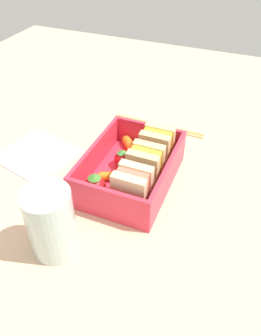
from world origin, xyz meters
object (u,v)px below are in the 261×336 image
(strawberry_left, at_px, (122,159))
(chopstick_pair, at_px, (158,125))
(folded_napkin, at_px, (37,154))
(sandwich_center, at_px, (132,187))
(sandwich_center_left, at_px, (145,165))
(drinking_glass, at_px, (51,223))
(strawberry_far_left, at_px, (95,186))
(carrot_stick_left, at_px, (113,176))
(carrot_stick_far_left, at_px, (131,148))
(sandwich_left, at_px, (157,146))

(strawberry_left, distance_m, chopstick_pair, 0.15)
(chopstick_pair, bearing_deg, folded_napkin, -44.86)
(sandwich_center, relative_size, folded_napkin, 0.49)
(sandwich_center_left, bearing_deg, drinking_glass, -22.96)
(chopstick_pair, bearing_deg, sandwich_center_left, 11.65)
(sandwich_center, bearing_deg, strawberry_far_left, -84.43)
(carrot_stick_left, bearing_deg, chopstick_pair, 176.51)
(carrot_stick_far_left, distance_m, carrot_stick_left, 0.08)
(sandwich_left, height_order, strawberry_far_left, sandwich_left)
(strawberry_left, relative_size, chopstick_pair, 0.17)
(sandwich_center_left, distance_m, folded_napkin, 0.20)
(sandwich_center_left, distance_m, sandwich_center, 0.05)
(strawberry_far_left, relative_size, chopstick_pair, 0.21)
(strawberry_left, height_order, chopstick_pair, strawberry_left)
(sandwich_center, relative_size, strawberry_left, 1.83)
(sandwich_center, relative_size, carrot_stick_far_left, 1.12)
(carrot_stick_far_left, bearing_deg, strawberry_left, 1.38)
(carrot_stick_far_left, relative_size, drinking_glass, 0.54)
(sandwich_center, xyz_separation_m, strawberry_left, (-0.07, -0.05, -0.01))
(sandwich_center, bearing_deg, chopstick_pair, -171.07)
(sandwich_center_left, distance_m, strawberry_far_left, 0.08)
(folded_napkin, bearing_deg, carrot_stick_left, 83.27)
(drinking_glass, bearing_deg, carrot_stick_left, 171.98)
(strawberry_left, bearing_deg, drinking_glass, -6.35)
(sandwich_center_left, distance_m, carrot_stick_left, 0.05)
(carrot_stick_left, bearing_deg, drinking_glass, -8.02)
(chopstick_pair, bearing_deg, sandwich_center, 8.93)
(sandwich_center_left, bearing_deg, carrot_stick_left, -68.63)
(carrot_stick_far_left, relative_size, strawberry_far_left, 1.37)
(carrot_stick_far_left, relative_size, folded_napkin, 0.44)
(strawberry_left, distance_m, folded_napkin, 0.16)
(sandwich_left, xyz_separation_m, carrot_stick_far_left, (-0.01, -0.05, -0.02))
(folded_napkin, bearing_deg, chopstick_pair, 135.14)
(sandwich_left, distance_m, strawberry_left, 0.06)
(sandwich_center, height_order, drinking_glass, drinking_glass)
(carrot_stick_left, xyz_separation_m, strawberry_far_left, (0.04, -0.01, 0.01))
(sandwich_center_left, distance_m, chopstick_pair, 0.17)
(strawberry_left, bearing_deg, carrot_stick_far_left, -178.62)
(folded_napkin, bearing_deg, sandwich_center, 75.34)
(carrot_stick_far_left, height_order, strawberry_left, strawberry_left)
(strawberry_far_left, bearing_deg, sandwich_left, 152.99)
(sandwich_left, bearing_deg, strawberry_far_left, -27.01)
(sandwich_center_left, distance_m, carrot_stick_far_left, 0.08)
(sandwich_center_left, bearing_deg, chopstick_pair, -168.35)
(sandwich_left, distance_m, carrot_stick_far_left, 0.05)
(carrot_stick_far_left, bearing_deg, carrot_stick_left, 0.82)
(carrot_stick_left, distance_m, strawberry_far_left, 0.04)
(carrot_stick_far_left, distance_m, strawberry_left, 0.04)
(carrot_stick_far_left, bearing_deg, sandwich_center, 23.09)
(chopstick_pair, height_order, folded_napkin, chopstick_pair)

